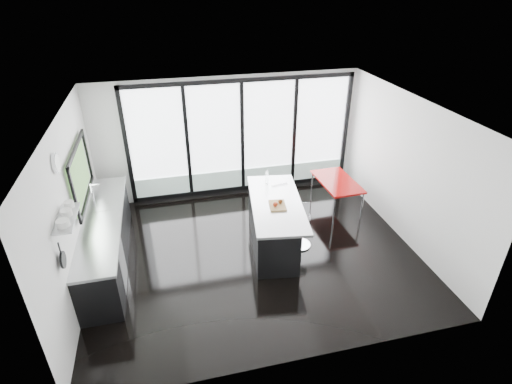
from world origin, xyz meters
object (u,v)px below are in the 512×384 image
object	(u,v)px
bar_stool_near	(300,231)
red_table	(336,195)
island	(272,222)
bar_stool_far	(282,212)

from	to	relation	value
bar_stool_near	red_table	world-z (taller)	red_table
island	bar_stool_near	size ratio (longest dim) A/B	3.43
island	bar_stool_near	distance (m)	0.57
bar_stool_near	bar_stool_far	bearing A→B (deg)	118.89
bar_stool_near	island	bearing A→B (deg)	171.34
bar_stool_near	bar_stool_far	size ratio (longest dim) A/B	0.95
bar_stool_near	bar_stool_far	xyz separation A→B (m)	(-0.15, 0.72, 0.02)
island	bar_stool_far	xyz separation A→B (m)	(0.35, 0.48, -0.10)
bar_stool_near	red_table	size ratio (longest dim) A/B	0.53
island	red_table	bearing A→B (deg)	27.57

